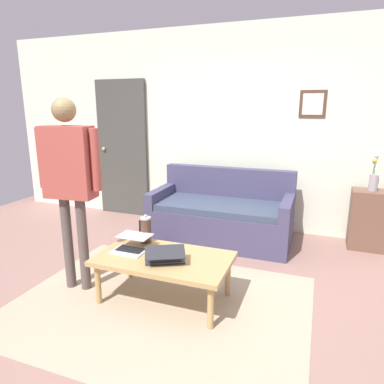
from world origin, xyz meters
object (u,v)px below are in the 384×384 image
laptop_left (165,257)px  flower_vase (374,179)px  coffee_table (164,261)px  person_standing (69,172)px  laptop_center (131,245)px  french_press (146,230)px  side_shelf (369,220)px  couch (222,216)px  interior_door (122,149)px

laptop_left → flower_vase: bearing=-131.5°
coffee_table → person_standing: size_ratio=0.66×
laptop_center → person_standing: bearing=12.9°
french_press → flower_vase: 2.68m
laptop_center → side_shelf: size_ratio=0.45×
coffee_table → flower_vase: bearing=-133.5°
laptop_left → flower_vase: 2.66m
french_press → side_shelf: bearing=-141.6°
flower_vase → person_standing: bearing=36.9°
couch → coffee_table: (0.08, 1.56, 0.06)m
laptop_left → laptop_center: bearing=-15.5°
laptop_center → couch: bearing=-105.0°
laptop_left → couch: bearing=-91.0°
laptop_center → coffee_table: bearing=175.7°
laptop_center → french_press: (-0.04, -0.21, 0.08)m
couch → side_shelf: size_ratio=2.44×
interior_door → side_shelf: (-3.45, 0.21, -0.67)m
couch → flower_vase: 1.83m
coffee_table → flower_vase: size_ratio=2.69×
couch → french_press: bearing=74.4°
laptop_left → person_standing: bearing=0.7°
side_shelf → person_standing: size_ratio=0.41×
couch → laptop_left: bearing=89.0°
interior_door → side_shelf: 3.53m
person_standing → french_press: bearing=-149.6°
coffee_table → laptop_left: 0.13m
coffee_table → laptop_center: (0.33, -0.03, 0.09)m
interior_door → laptop_left: interior_door is taller
french_press → side_shelf: 2.67m
interior_door → french_press: bearing=126.3°
interior_door → coffee_table: interior_door is taller
laptop_left → french_press: french_press is taller
couch → flower_vase: size_ratio=4.05×
laptop_left → laptop_center: size_ratio=1.30×
coffee_table → french_press: bearing=-38.6°
laptop_left → french_press: size_ratio=1.48×
french_press → person_standing: bearing=30.4°
interior_door → laptop_center: bearing=122.7°
couch → person_standing: 2.06m
laptop_center → person_standing: 0.85m
couch → coffee_table: 1.57m
french_press → person_standing: (0.55, 0.33, 0.58)m
coffee_table → person_standing: (0.85, 0.09, 0.75)m
couch → side_shelf: couch is taller
interior_door → laptop_center: 2.53m
couch → french_press: couch is taller
coffee_table → person_standing: bearing=6.2°
couch → laptop_left: couch is taller
interior_door → couch: bearing=163.0°
french_press → laptop_center: bearing=79.0°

